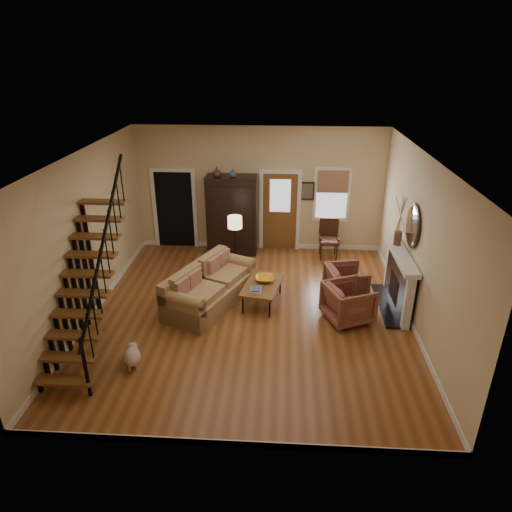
# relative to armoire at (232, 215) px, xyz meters

# --- Properties ---
(room) EXTENTS (7.00, 7.33, 3.30)m
(room) POSITION_rel_armoire_xyz_m (0.29, -1.39, 0.46)
(room) COLOR brown
(room) RESTS_ON ground
(staircase) EXTENTS (0.94, 2.80, 3.20)m
(staircase) POSITION_rel_armoire_xyz_m (-2.08, -4.45, 0.55)
(staircase) COLOR brown
(staircase) RESTS_ON ground
(fireplace) EXTENTS (0.33, 1.95, 2.30)m
(fireplace) POSITION_rel_armoire_xyz_m (3.83, -2.65, -0.31)
(fireplace) COLOR black
(fireplace) RESTS_ON ground
(armoire) EXTENTS (1.30, 0.60, 2.10)m
(armoire) POSITION_rel_armoire_xyz_m (0.00, 0.00, 0.00)
(armoire) COLOR black
(armoire) RESTS_ON ground
(vase_a) EXTENTS (0.24, 0.24, 0.25)m
(vase_a) POSITION_rel_armoire_xyz_m (-0.35, -0.10, 1.17)
(vase_a) COLOR #4C2619
(vase_a) RESTS_ON armoire
(vase_b) EXTENTS (0.20, 0.20, 0.21)m
(vase_b) POSITION_rel_armoire_xyz_m (0.05, -0.10, 1.16)
(vase_b) COLOR #334C60
(vase_b) RESTS_ON armoire
(sofa) EXTENTS (1.86, 2.52, 0.86)m
(sofa) POSITION_rel_armoire_xyz_m (-0.17, -2.79, -0.62)
(sofa) COLOR #A17A49
(sofa) RESTS_ON ground
(coffee_table) EXTENTS (0.93, 1.33, 0.47)m
(coffee_table) POSITION_rel_armoire_xyz_m (0.93, -2.69, -0.82)
(coffee_table) COLOR brown
(coffee_table) RESTS_ON ground
(bowl) EXTENTS (0.42, 0.42, 0.10)m
(bowl) POSITION_rel_armoire_xyz_m (0.98, -2.54, -0.53)
(bowl) COLOR orange
(bowl) RESTS_ON coffee_table
(books) EXTENTS (0.22, 0.30, 0.06)m
(books) POSITION_rel_armoire_xyz_m (0.81, -2.99, -0.55)
(books) COLOR beige
(books) RESTS_ON coffee_table
(armchair_left) EXTENTS (1.13, 1.12, 0.80)m
(armchair_left) POSITION_rel_armoire_xyz_m (2.69, -3.24, -0.65)
(armchair_left) COLOR maroon
(armchair_left) RESTS_ON ground
(armchair_right) EXTENTS (0.98, 0.96, 0.76)m
(armchair_right) POSITION_rel_armoire_xyz_m (2.75, -2.35, -0.67)
(armchair_right) COLOR maroon
(armchair_right) RESTS_ON ground
(floor_lamp) EXTENTS (0.42, 0.42, 1.47)m
(floor_lamp) POSITION_rel_armoire_xyz_m (0.21, -1.27, -0.32)
(floor_lamp) COLOR black
(floor_lamp) RESTS_ON ground
(side_chair) EXTENTS (0.54, 0.54, 1.02)m
(side_chair) POSITION_rel_armoire_xyz_m (2.55, -0.20, -0.54)
(side_chair) COLOR #381F12
(side_chair) RESTS_ON ground
(dog) EXTENTS (0.42, 0.55, 0.36)m
(dog) POSITION_rel_armoire_xyz_m (-1.21, -4.99, -0.87)
(dog) COLOR #D5B091
(dog) RESTS_ON ground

